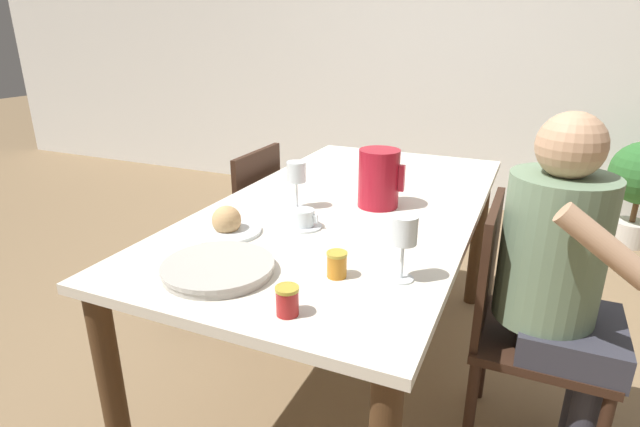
# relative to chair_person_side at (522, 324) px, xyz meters

# --- Properties ---
(ground_plane) EXTENTS (20.00, 20.00, 0.00)m
(ground_plane) POSITION_rel_chair_person_side_xyz_m (-0.65, 0.10, -0.47)
(ground_plane) COLOR #7F6647
(wall_back) EXTENTS (10.00, 0.06, 2.60)m
(wall_back) POSITION_rel_chair_person_side_xyz_m (-0.65, 2.58, 0.83)
(wall_back) COLOR white
(wall_back) RESTS_ON ground_plane
(dining_table) EXTENTS (0.93, 1.80, 0.77)m
(dining_table) POSITION_rel_chair_person_side_xyz_m (-0.65, 0.10, 0.20)
(dining_table) COLOR silver
(dining_table) RESTS_ON ground_plane
(chair_person_side) EXTENTS (0.42, 0.42, 0.87)m
(chair_person_side) POSITION_rel_chair_person_side_xyz_m (0.00, 0.00, 0.00)
(chair_person_side) COLOR #331E14
(chair_person_side) RESTS_ON ground_plane
(chair_opposite) EXTENTS (0.42, 0.42, 0.87)m
(chair_opposite) POSITION_rel_chair_person_side_xyz_m (-1.31, 0.32, 0.00)
(chair_opposite) COLOR #331E14
(chair_opposite) RESTS_ON ground_plane
(person_seated) EXTENTS (0.39, 0.41, 1.18)m
(person_seated) POSITION_rel_chair_person_side_xyz_m (0.08, -0.04, 0.23)
(person_seated) COLOR #33333D
(person_seated) RESTS_ON ground_plane
(red_pitcher) EXTENTS (0.17, 0.15, 0.21)m
(red_pitcher) POSITION_rel_chair_person_side_xyz_m (-0.55, 0.12, 0.41)
(red_pitcher) COLOR #A31423
(red_pitcher) RESTS_ON dining_table
(wine_glass_water) EXTENTS (0.07, 0.07, 0.17)m
(wine_glass_water) POSITION_rel_chair_person_side_xyz_m (-0.81, -0.02, 0.43)
(wine_glass_water) COLOR white
(wine_glass_water) RESTS_ON dining_table
(wine_glass_juice) EXTENTS (0.07, 0.07, 0.18)m
(wine_glass_juice) POSITION_rel_chair_person_side_xyz_m (-0.31, -0.41, 0.43)
(wine_glass_juice) COLOR white
(wine_glass_juice) RESTS_ON dining_table
(teacup_near_person) EXTENTS (0.12, 0.12, 0.06)m
(teacup_near_person) POSITION_rel_chair_person_side_xyz_m (-0.70, -0.18, 0.32)
(teacup_near_person) COLOR silver
(teacup_near_person) RESTS_ON dining_table
(serving_tray) EXTENTS (0.30, 0.30, 0.03)m
(serving_tray) POSITION_rel_chair_person_side_xyz_m (-0.77, -0.58, 0.31)
(serving_tray) COLOR #B7B2A8
(serving_tray) RESTS_ON dining_table
(bread_plate) EXTENTS (0.22, 0.22, 0.09)m
(bread_plate) POSITION_rel_chair_person_side_xyz_m (-0.91, -0.33, 0.33)
(bread_plate) COLOR silver
(bread_plate) RESTS_ON dining_table
(jam_jar_amber) EXTENTS (0.06, 0.06, 0.07)m
(jam_jar_amber) POSITION_rel_chair_person_side_xyz_m (-0.51, -0.68, 0.34)
(jam_jar_amber) COLOR #A81E1E
(jam_jar_amber) RESTS_ON dining_table
(jam_jar_red) EXTENTS (0.06, 0.06, 0.07)m
(jam_jar_red) POSITION_rel_chair_person_side_xyz_m (-0.47, -0.46, 0.34)
(jam_jar_red) COLOR #C67A1E
(jam_jar_red) RESTS_ON dining_table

